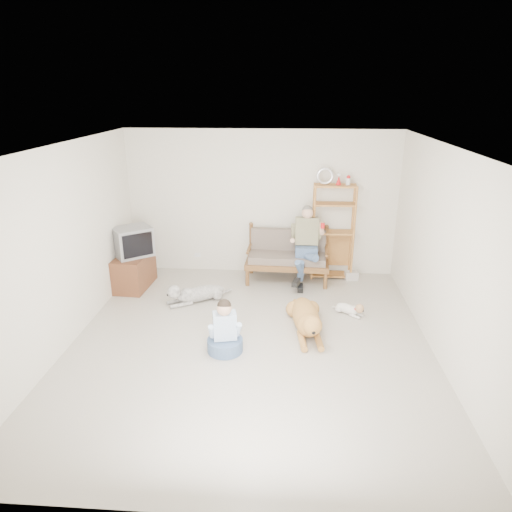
# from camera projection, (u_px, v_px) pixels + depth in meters

# --- Properties ---
(floor) EXTENTS (5.50, 5.50, 0.00)m
(floor) POSITION_uv_depth(u_px,v_px,m) (250.00, 344.00, 6.38)
(floor) COLOR beige
(floor) RESTS_ON ground
(ceiling) EXTENTS (5.50, 5.50, 0.00)m
(ceiling) POSITION_uv_depth(u_px,v_px,m) (249.00, 147.00, 5.45)
(ceiling) COLOR white
(ceiling) RESTS_ON ground
(wall_back) EXTENTS (5.00, 0.00, 5.00)m
(wall_back) POSITION_uv_depth(u_px,v_px,m) (262.00, 203.00, 8.49)
(wall_back) COLOR beige
(wall_back) RESTS_ON ground
(wall_front) EXTENTS (5.00, 0.00, 5.00)m
(wall_front) POSITION_uv_depth(u_px,v_px,m) (218.00, 380.00, 3.34)
(wall_front) COLOR beige
(wall_front) RESTS_ON ground
(wall_left) EXTENTS (0.00, 5.50, 5.50)m
(wall_left) POSITION_uv_depth(u_px,v_px,m) (63.00, 249.00, 6.08)
(wall_left) COLOR beige
(wall_left) RESTS_ON ground
(wall_right) EXTENTS (0.00, 5.50, 5.50)m
(wall_right) POSITION_uv_depth(u_px,v_px,m) (446.00, 258.00, 5.75)
(wall_right) COLOR beige
(wall_right) RESTS_ON ground
(loveseat) EXTENTS (1.53, 0.76, 0.95)m
(loveseat) POSITION_uv_depth(u_px,v_px,m) (287.00, 255.00, 8.39)
(loveseat) COLOR brown
(loveseat) RESTS_ON ground
(man) EXTENTS (0.54, 0.77, 1.25)m
(man) POSITION_uv_depth(u_px,v_px,m) (305.00, 251.00, 8.10)
(man) COLOR #4D618D
(man) RESTS_ON loveseat
(etagere) EXTENTS (0.78, 0.34, 2.06)m
(etagere) POSITION_uv_depth(u_px,v_px,m) (333.00, 231.00, 8.37)
(etagere) COLOR #BC793B
(etagere) RESTS_ON ground
(book_stack) EXTENTS (0.25, 0.19, 0.15)m
(book_stack) POSITION_uv_depth(u_px,v_px,m) (351.00, 276.00, 8.53)
(book_stack) COLOR silver
(book_stack) RESTS_ON ground
(tv_stand) EXTENTS (0.56, 0.93, 0.60)m
(tv_stand) POSITION_uv_depth(u_px,v_px,m) (134.00, 271.00, 8.14)
(tv_stand) COLOR brown
(tv_stand) RESTS_ON ground
(crt_tv) EXTENTS (0.79, 0.76, 0.51)m
(crt_tv) POSITION_uv_depth(u_px,v_px,m) (133.00, 242.00, 7.95)
(crt_tv) COLOR slate
(crt_tv) RESTS_ON tv_stand
(wall_outlet) EXTENTS (0.12, 0.02, 0.08)m
(wall_outlet) POSITION_uv_depth(u_px,v_px,m) (198.00, 255.00, 8.92)
(wall_outlet) COLOR silver
(wall_outlet) RESTS_ON ground
(golden_retriever) EXTENTS (0.50, 1.57, 0.48)m
(golden_retriever) POSITION_uv_depth(u_px,v_px,m) (307.00, 319.00, 6.67)
(golden_retriever) COLOR #B6803F
(golden_retriever) RESTS_ON ground
(shaggy_dog) EXTENTS (1.05, 0.75, 0.36)m
(shaggy_dog) POSITION_uv_depth(u_px,v_px,m) (195.00, 294.00, 7.61)
(shaggy_dog) COLOR white
(shaggy_dog) RESTS_ON ground
(terrier) EXTENTS (0.50, 0.42, 0.22)m
(terrier) POSITION_uv_depth(u_px,v_px,m) (351.00, 309.00, 7.19)
(terrier) COLOR silver
(terrier) RESTS_ON ground
(child) EXTENTS (0.49, 0.49, 0.77)m
(child) POSITION_uv_depth(u_px,v_px,m) (225.00, 333.00, 6.13)
(child) COLOR #4D618D
(child) RESTS_ON ground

